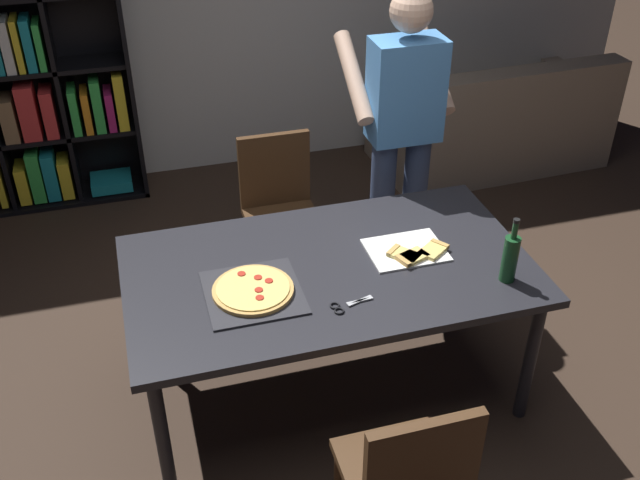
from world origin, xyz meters
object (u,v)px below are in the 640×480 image
dining_table (329,278)px  wine_bottle (510,257)px  bookshelf (15,77)px  kitchen_scissors (345,306)px  pepperoni_pizza_on_tray (253,291)px  chair_near_camera (408,476)px  chair_far_side (279,202)px  person_serving_pizza (402,128)px  couch (492,127)px

dining_table → wine_bottle: 0.81m
bookshelf → dining_table: bearing=-58.6°
wine_bottle → kitchen_scissors: (-0.75, 0.02, -0.11)m
bookshelf → pepperoni_pizza_on_tray: 2.70m
chair_near_camera → chair_far_side: bearing=90.0°
chair_far_side → person_serving_pizza: 0.84m
bookshelf → pepperoni_pizza_on_tray: bearing=-66.5°
chair_far_side → person_serving_pizza: bearing=-18.8°
couch → pepperoni_pizza_on_tray: couch is taller
chair_far_side → kitchen_scissors: size_ratio=4.55×
person_serving_pizza → kitchen_scissors: bearing=-121.6°
kitchen_scissors → person_serving_pizza: bearing=58.4°
dining_table → kitchen_scissors: 0.30m
wine_bottle → pepperoni_pizza_on_tray: bearing=169.2°
couch → person_serving_pizza: person_serving_pizza is taller
dining_table → chair_far_side: chair_far_side is taller
chair_far_side → kitchen_scissors: 1.33m
couch → bookshelf: 3.43m
dining_table → chair_near_camera: bearing=-90.0°
dining_table → pepperoni_pizza_on_tray: pepperoni_pizza_on_tray is taller
dining_table → wine_bottle: wine_bottle is taller
couch → chair_near_camera: bearing=-122.4°
person_serving_pizza → pepperoni_pizza_on_tray: (-1.02, -0.89, -0.23)m
chair_near_camera → person_serving_pizza: 1.97m
chair_far_side → kitchen_scissors: bearing=-90.7°
dining_table → chair_far_side: size_ratio=2.06×
couch → pepperoni_pizza_on_tray: bearing=-137.5°
person_serving_pizza → wine_bottle: 1.11m
chair_near_camera → kitchen_scissors: 0.75m
couch → bookshelf: size_ratio=0.89×
chair_near_camera → bookshelf: size_ratio=0.46×
person_serving_pizza → wine_bottle: (0.08, -1.10, -0.13)m
pepperoni_pizza_on_tray → wine_bottle: 1.13m
bookshelf → kitchen_scissors: bearing=-61.8°
bookshelf → person_serving_pizza: size_ratio=1.11×
dining_table → wine_bottle: bearing=-23.0°
wine_bottle → kitchen_scissors: size_ratio=1.60×
wine_bottle → kitchen_scissors: bearing=178.8°
person_serving_pizza → pepperoni_pizza_on_tray: size_ratio=4.22×
wine_bottle → dining_table: bearing=157.0°
chair_near_camera → dining_table: bearing=90.0°
chair_near_camera → person_serving_pizza: (0.65, 1.80, 0.49)m
dining_table → chair_near_camera: size_ratio=2.06×
person_serving_pizza → wine_bottle: bearing=-85.7°
couch → wine_bottle: wine_bottle is taller
couch → person_serving_pizza: 1.87m
dining_table → bookshelf: size_ratio=0.95×
kitchen_scissors → bookshelf: bearing=118.2°
pepperoni_pizza_on_tray → kitchen_scissors: 0.41m
pepperoni_pizza_on_tray → wine_bottle: wine_bottle is taller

